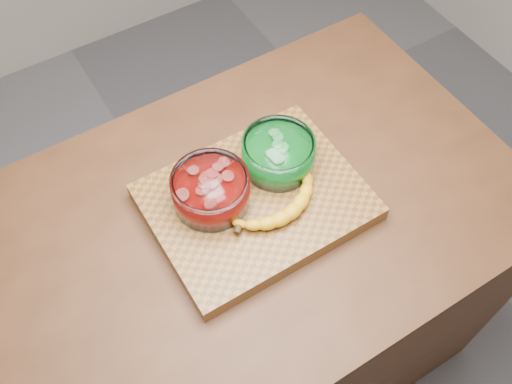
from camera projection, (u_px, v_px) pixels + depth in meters
ground at (256, 343)px, 2.00m from camera, size 3.50×3.50×0.00m
counter at (256, 291)px, 1.63m from camera, size 1.20×0.80×0.90m
cutting_board at (256, 202)px, 1.24m from camera, size 0.45×0.35×0.04m
bowl_red at (211, 190)px, 1.19m from camera, size 0.16×0.16×0.08m
bowl_green at (278, 154)px, 1.24m from camera, size 0.16×0.16×0.07m
banana at (278, 201)px, 1.20m from camera, size 0.25×0.13×0.04m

